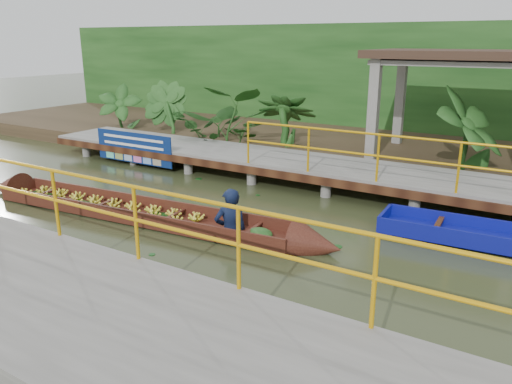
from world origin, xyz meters
The scene contains 9 objects.
ground centered at (0.00, 0.00, 0.00)m, with size 80.00×80.00×0.00m, color #2A3018.
land_strip centered at (0.00, 7.50, 0.23)m, with size 30.00×8.00×0.45m, color #312618.
far_dock centered at (0.02, 3.43, 0.48)m, with size 16.00×2.06×1.66m.
near_dock centered at (1.00, -4.20, 0.30)m, with size 18.00×2.40×1.73m.
pavilion centered at (3.00, 6.30, 2.82)m, with size 4.40×3.00×3.00m.
foliage_backdrop centered at (0.00, 10.00, 2.00)m, with size 30.00×0.80×4.00m, color #153C13.
vendor_boat centered at (-1.31, -0.56, 0.25)m, with size 8.51×1.54×2.02m.
blue_banner centered at (-4.75, 2.48, 0.56)m, with size 2.75×0.04×0.86m.
tropical_plants centered at (-1.74, 5.30, 1.30)m, with size 14.35×1.35×1.69m.
Camera 1 is at (5.31, -7.44, 3.44)m, focal length 35.00 mm.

